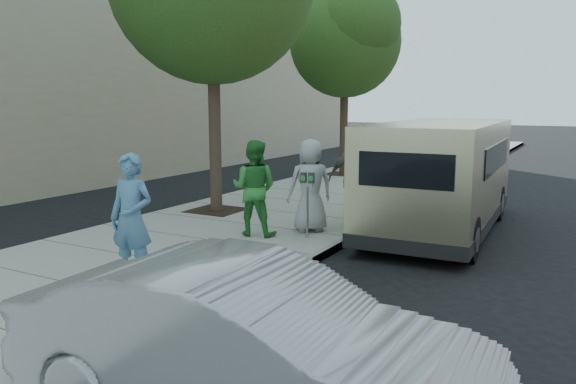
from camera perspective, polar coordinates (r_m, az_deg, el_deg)
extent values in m
plane|color=black|center=(10.26, -4.69, -6.15)|extent=(120.00, 120.00, 0.00)
cube|color=gray|center=(10.81, -9.15, -5.03)|extent=(5.00, 60.00, 0.15)
cube|color=gray|center=(9.55, 2.59, -6.83)|extent=(0.12, 60.00, 0.16)
cube|color=black|center=(13.42, -7.27, -1.84)|extent=(1.20, 1.20, 0.01)
cylinder|color=#38281E|center=(13.19, -7.45, 6.62)|extent=(0.28, 0.28, 3.96)
cube|color=black|center=(19.99, 5.61, 1.84)|extent=(1.20, 1.20, 0.01)
cylinder|color=#38281E|center=(19.84, 5.69, 6.87)|extent=(0.28, 0.28, 3.52)
sphere|color=#214517|center=(19.93, 5.83, 14.96)|extent=(3.80, 3.80, 3.80)
sphere|color=#214517|center=(19.39, 7.07, 16.58)|extent=(2.85, 2.85, 2.85)
sphere|color=#214517|center=(20.61, 5.07, 15.61)|extent=(2.66, 2.66, 2.66)
cylinder|color=gray|center=(10.56, 1.96, -2.08)|extent=(0.05, 0.05, 0.99)
cube|color=gray|center=(10.47, 1.98, 0.78)|extent=(0.20, 0.09, 0.07)
cube|color=#2D2D30|center=(10.47, 1.58, 1.46)|extent=(0.12, 0.11, 0.19)
cube|color=#2D2D30|center=(10.43, 2.38, 1.43)|extent=(0.12, 0.11, 0.19)
cube|color=beige|center=(11.96, 15.27, 1.89)|extent=(2.28, 5.69, 2.07)
cube|color=beige|center=(15.02, 17.55, 1.24)|extent=(1.93, 0.64, 0.88)
cube|color=black|center=(9.18, 11.81, 2.15)|extent=(1.56, 0.07, 0.57)
cylinder|color=black|center=(14.07, 13.00, -0.49)|extent=(0.30, 0.80, 0.79)
cylinder|color=black|center=(13.76, 20.42, -1.05)|extent=(0.30, 0.80, 0.79)
cylinder|color=black|center=(10.46, 7.96, -3.67)|extent=(0.30, 0.80, 0.79)
cylinder|color=black|center=(10.04, 17.93, -4.58)|extent=(0.30, 0.80, 0.79)
imported|color=#A4A7AB|center=(4.85, -4.12, -15.38)|extent=(4.29, 1.65, 1.39)
imported|color=teal|center=(8.27, -15.60, -2.57)|extent=(0.73, 0.54, 1.85)
imported|color=#2B8332|center=(10.75, -3.46, 0.41)|extent=(1.02, 0.86, 1.84)
imported|color=#A5A4A7|center=(11.07, 2.26, 0.68)|extent=(1.05, 1.05, 1.84)
imported|color=slate|center=(11.66, 6.96, 1.38)|extent=(1.25, 0.82, 1.97)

